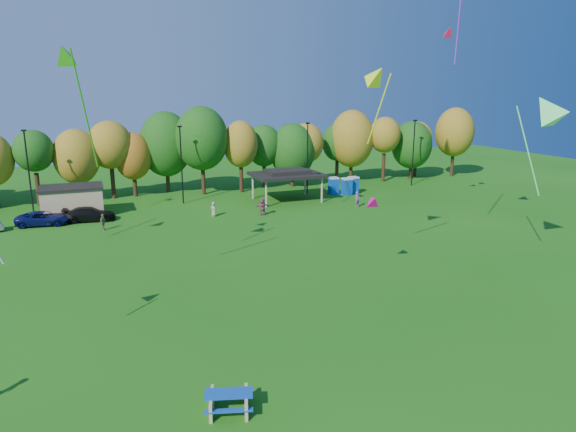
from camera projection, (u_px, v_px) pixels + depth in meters
name	position (u px, v px, depth m)	size (l,w,h in m)	color
ground	(297.00, 379.00, 23.88)	(160.00, 160.00, 0.00)	#19600F
tree_line	(148.00, 149.00, 63.19)	(93.57, 10.55, 11.15)	black
lamp_posts	(181.00, 162.00, 59.54)	(64.50, 0.25, 9.09)	black
utility_building	(72.00, 201.00, 54.24)	(6.30, 4.30, 3.25)	tan
pavilion	(287.00, 174.00, 61.50)	(8.20, 6.20, 3.77)	tan
porta_potties	(345.00, 186.00, 65.78)	(3.75, 2.29, 2.18)	#0D49B1
picnic_table	(229.00, 400.00, 21.38)	(2.38, 2.15, 0.86)	tan
car_c	(43.00, 218.00, 50.76)	(2.32, 5.03, 1.40)	#0E1454
car_d	(89.00, 214.00, 52.34)	(2.05, 5.05, 1.46)	black
far_person_1	(103.00, 222.00, 48.92)	(0.94, 0.39, 1.61)	olive
far_person_2	(262.00, 207.00, 54.76)	(1.72, 0.55, 1.85)	#A8466F
far_person_3	(213.00, 209.00, 54.31)	(0.77, 0.50, 1.58)	#8BA370
far_person_5	(357.00, 199.00, 58.63)	(0.65, 0.43, 1.78)	#99489A
kite_1	(376.00, 76.00, 35.50)	(2.25, 3.54, 5.68)	#E2FF1A
kite_2	(66.00, 56.00, 29.29)	(2.25, 4.25, 7.38)	#2EA616
kite_5	(547.00, 109.00, 35.90)	(3.23, 4.99, 7.97)	#53EC71
kite_7	(449.00, 31.00, 49.28)	(1.36, 1.68, 1.49)	#C91744
kite_10	(374.00, 201.00, 34.85)	(1.25, 1.49, 1.32)	#E00C86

